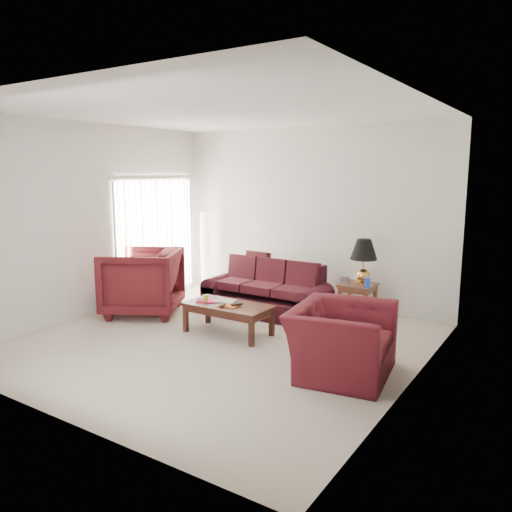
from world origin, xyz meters
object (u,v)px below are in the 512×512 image
Objects in this scene: armchair_left at (142,282)px; coffee_table at (228,319)px; sofa at (266,289)px; armchair_right at (341,341)px; end_table at (357,301)px; floor_lamp at (206,251)px.

coffee_table is (1.74, -0.07, -0.31)m from armchair_left.
coffee_table is at bearing -83.53° from sofa.
sofa reaches higher than coffee_table.
coffee_table is (-1.89, 0.44, -0.17)m from armchair_right.
sofa is 1.44m from end_table.
floor_lamp is at bearing 160.22° from sofa.
sofa is at bearing -156.81° from end_table.
end_table is 2.21m from armchair_right.
armchair_right is (3.63, -0.51, -0.14)m from armchair_left.
floor_lamp is 4.43m from armchair_right.
floor_lamp reaches higher than armchair_right.
floor_lamp is 1.25× the size of coffee_table.
sofa reaches higher than armchair_right.
sofa is at bearing 97.88° from coffee_table.
coffee_table is at bearing -126.78° from end_table.
floor_lamp reaches higher than armchair_left.
floor_lamp reaches higher than end_table.
armchair_right is at bearing -31.55° from floor_lamp.
sofa is 1.68× the size of armchair_right.
armchair_left is 1.77m from coffee_table.
armchair_right is (1.96, -1.55, -0.02)m from sofa.
armchair_left is (-1.67, -1.04, 0.11)m from sofa.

